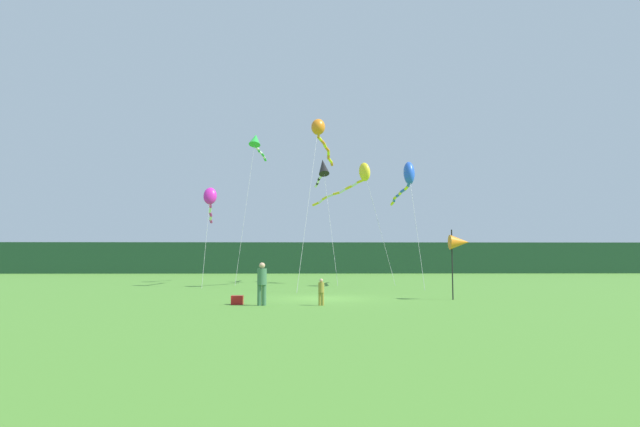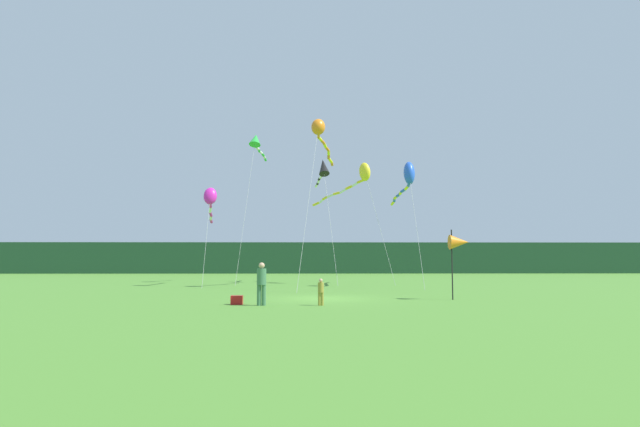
% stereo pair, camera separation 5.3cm
% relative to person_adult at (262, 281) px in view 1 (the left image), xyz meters
% --- Properties ---
extents(ground_plane, '(120.00, 120.00, 0.00)m').
position_rel_person_adult_xyz_m(ground_plane, '(2.58, 3.86, -0.98)').
color(ground_plane, '#4C842D').
extents(distant_treeline, '(108.00, 2.31, 4.08)m').
position_rel_person_adult_xyz_m(distant_treeline, '(2.58, 48.86, 1.06)').
color(distant_treeline, '#1E4228').
rests_on(distant_treeline, ground).
extents(person_adult, '(0.39, 0.39, 1.75)m').
position_rel_person_adult_xyz_m(person_adult, '(0.00, 0.00, 0.00)').
color(person_adult, '#3F724C').
rests_on(person_adult, ground).
extents(person_child, '(0.24, 0.24, 1.09)m').
position_rel_person_adult_xyz_m(person_child, '(2.43, -0.02, -0.37)').
color(person_child, olive).
rests_on(person_child, ground).
extents(cooler_box, '(0.49, 0.34, 0.37)m').
position_rel_person_adult_xyz_m(cooler_box, '(-1.07, 0.52, -0.79)').
color(cooler_box, red).
rests_on(cooler_box, ground).
extents(banner_flag_pole, '(0.90, 0.70, 3.27)m').
position_rel_person_adult_xyz_m(banner_flag_pole, '(8.99, 2.93, 1.68)').
color(banner_flag_pole, black).
rests_on(banner_flag_pole, ground).
extents(kite_black, '(1.61, 7.32, 10.10)m').
position_rel_person_adult_xyz_m(kite_black, '(3.02, 20.35, 8.20)').
color(kite_black, '#B2B2B2').
rests_on(kite_black, ground).
extents(kite_orange, '(2.54, 10.00, 11.37)m').
position_rel_person_adult_xyz_m(kite_orange, '(2.62, 13.41, 9.53)').
color(kite_orange, '#B2B2B2').
rests_on(kite_orange, ground).
extents(kite_green, '(1.58, 7.52, 12.12)m').
position_rel_person_adult_xyz_m(kite_green, '(-2.40, 20.56, 10.40)').
color(kite_green, '#B2B2B2').
rests_on(kite_green, ground).
extents(kite_magenta, '(1.28, 6.98, 6.97)m').
position_rel_person_adult_xyz_m(kite_magenta, '(-5.08, 15.54, 5.10)').
color(kite_magenta, '#B2B2B2').
rests_on(kite_magenta, ground).
extents(kite_yellow, '(5.95, 6.61, 9.39)m').
position_rel_person_adult_xyz_m(kite_yellow, '(5.79, 18.78, 7.31)').
color(kite_yellow, '#B2B2B2').
rests_on(kite_yellow, ground).
extents(kite_blue, '(0.83, 9.52, 8.69)m').
position_rel_person_adult_xyz_m(kite_blue, '(8.76, 14.46, 6.60)').
color(kite_blue, '#B2B2B2').
rests_on(kite_blue, ground).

